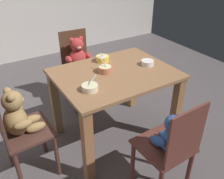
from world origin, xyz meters
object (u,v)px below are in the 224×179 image
Objects in this scene: porridge_bowl_cream_near_left at (90,87)px; porridge_bowl_terracotta_center at (105,69)px; dining_table at (115,87)px; teddy_chair_far_center at (78,60)px; porridge_bowl_yellow_far_center at (103,59)px; porridge_bowl_white_near_right at (147,63)px; teddy_chair_near_left at (18,121)px; teddy_chair_near_front at (170,142)px.

porridge_bowl_terracotta_center is (0.27, 0.22, 0.00)m from porridge_bowl_cream_near_left.
porridge_bowl_terracotta_center is at bearing 142.04° from dining_table.
teddy_chair_far_center is at bearing 85.74° from porridge_bowl_terracotta_center.
porridge_bowl_white_near_right is (0.33, -0.30, -0.01)m from porridge_bowl_yellow_far_center.
porridge_bowl_cream_near_left is 0.97× the size of porridge_bowl_terracotta_center.
porridge_bowl_cream_near_left is (0.57, -0.14, 0.20)m from teddy_chair_near_left.
teddy_chair_far_center is 0.55m from porridge_bowl_yellow_far_center.
porridge_bowl_terracotta_center is (-0.05, -0.73, 0.20)m from teddy_chair_far_center.
porridge_bowl_terracotta_center is (0.84, 0.08, 0.20)m from teddy_chair_near_left.
teddy_chair_far_center reaches higher than porridge_bowl_yellow_far_center.
teddy_chair_near_left reaches higher than teddy_chair_far_center.
teddy_chair_near_left is 1.00m from porridge_bowl_yellow_far_center.
porridge_bowl_terracotta_center is (-0.04, 0.84, 0.25)m from teddy_chair_near_front.
porridge_bowl_white_near_right is at bearing -11.34° from porridge_bowl_terracotta_center.
porridge_bowl_white_near_right is at bearing -2.70° from teddy_chair_near_left.
porridge_bowl_yellow_far_center is at bearing 49.84° from porridge_bowl_cream_near_left.
teddy_chair_near_left is 1.17m from teddy_chair_near_front.
teddy_chair_far_center is at bearing -2.27° from teddy_chair_near_front.
dining_table is 7.55× the size of porridge_bowl_terracotta_center.
teddy_chair_near_left is at bearing 165.80° from porridge_bowl_cream_near_left.
teddy_chair_far_center reaches higher than porridge_bowl_white_near_right.
teddy_chair_near_left is 6.60× the size of porridge_bowl_terracotta_center.
porridge_bowl_yellow_far_center is (0.03, 0.27, 0.19)m from dining_table.
teddy_chair_near_left is 7.79× the size of porridge_bowl_white_near_right.
teddy_chair_far_center reaches higher than teddy_chair_near_front.
porridge_bowl_yellow_far_center is 0.24m from porridge_bowl_terracotta_center.
dining_table is 1.20× the size of teddy_chair_far_center.
porridge_bowl_yellow_far_center is at bearing 15.17° from teddy_chair_near_left.
teddy_chair_near_left reaches higher than teddy_chair_near_front.
porridge_bowl_white_near_right is 0.43m from porridge_bowl_terracotta_center.
porridge_bowl_yellow_far_center is at bearing 137.19° from porridge_bowl_white_near_right.
porridge_bowl_white_near_right is 0.85× the size of porridge_bowl_terracotta_center.
teddy_chair_near_front is 7.33× the size of porridge_bowl_white_near_right.
dining_table is 0.40m from porridge_bowl_white_near_right.
teddy_chair_near_left is 0.62m from porridge_bowl_cream_near_left.
porridge_bowl_cream_near_left is (-0.31, 0.62, 0.25)m from teddy_chair_near_front.
porridge_bowl_cream_near_left is at bearing -141.13° from porridge_bowl_terracotta_center.
porridge_bowl_yellow_far_center is 0.95× the size of porridge_bowl_cream_near_left.
porridge_bowl_yellow_far_center reaches higher than porridge_bowl_cream_near_left.
teddy_chair_near_left is 7.14× the size of porridge_bowl_yellow_far_center.
teddy_chair_near_left is 1.21m from teddy_chair_far_center.
teddy_chair_far_center is at bearing 114.42° from porridge_bowl_white_near_right.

